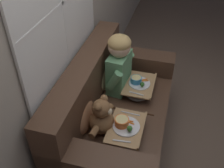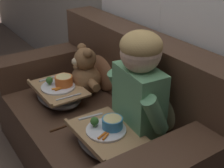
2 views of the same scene
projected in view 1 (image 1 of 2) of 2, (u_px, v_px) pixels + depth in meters
The scene contains 9 objects.
ground_plane at pixel (119, 138), 2.74m from camera, with size 14.00×14.00×0.00m, color brown.
wall_back_with_window at pixel (58, 15), 2.03m from camera, with size 8.00×0.08×2.60m.
couch at pixel (113, 114), 2.55m from camera, with size 1.62×0.87×0.90m.
throw_pillow_behind_child at pixel (103, 72), 2.64m from camera, with size 0.37×0.18×0.39m.
throw_pillow_behind_teddy at pixel (83, 112), 2.20m from camera, with size 0.38×0.18×0.39m.
child_figure at pixel (119, 61), 2.51m from camera, with size 0.45×0.23×0.61m.
teddy_bear at pixel (102, 118), 2.18m from camera, with size 0.39×0.27×0.36m.
lap_tray_child at pixel (139, 87), 2.63m from camera, with size 0.41×0.29×0.17m.
lap_tray_teddy at pixel (126, 130), 2.19m from camera, with size 0.40×0.28×0.18m.
Camera 1 is at (-1.74, -0.40, 2.16)m, focal length 42.00 mm.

